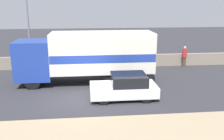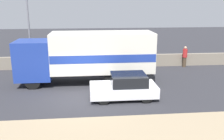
{
  "view_description": "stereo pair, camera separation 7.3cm",
  "coord_description": "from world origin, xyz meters",
  "px_view_note": "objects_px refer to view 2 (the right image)",
  "views": [
    {
      "loc": [
        0.44,
        -13.63,
        5.42
      ],
      "look_at": [
        1.95,
        1.37,
        1.29
      ],
      "focal_mm": 40.0,
      "sensor_mm": 36.0,
      "label": 1
    },
    {
      "loc": [
        0.51,
        -13.64,
        5.42
      ],
      "look_at": [
        1.95,
        1.37,
        1.29
      ],
      "focal_mm": 40.0,
      "sensor_mm": 36.0,
      "label": 2
    }
  ],
  "objects_px": {
    "box_truck": "(89,55)",
    "car_hatchback": "(125,87)",
    "pedestrian": "(185,56)",
    "street_lamp": "(28,18)"
  },
  "relations": [
    {
      "from": "box_truck",
      "to": "car_hatchback",
      "type": "height_order",
      "value": "box_truck"
    },
    {
      "from": "box_truck",
      "to": "pedestrian",
      "type": "distance_m",
      "value": 8.98
    },
    {
      "from": "box_truck",
      "to": "pedestrian",
      "type": "bearing_deg",
      "value": -156.03
    },
    {
      "from": "street_lamp",
      "to": "box_truck",
      "type": "bearing_deg",
      "value": -38.19
    },
    {
      "from": "box_truck",
      "to": "car_hatchback",
      "type": "bearing_deg",
      "value": 122.74
    },
    {
      "from": "street_lamp",
      "to": "pedestrian",
      "type": "distance_m",
      "value": 13.21
    },
    {
      "from": "street_lamp",
      "to": "box_truck",
      "type": "distance_m",
      "value": 6.33
    },
    {
      "from": "street_lamp",
      "to": "box_truck",
      "type": "relative_size",
      "value": 0.81
    },
    {
      "from": "street_lamp",
      "to": "box_truck",
      "type": "height_order",
      "value": "street_lamp"
    },
    {
      "from": "car_hatchback",
      "to": "pedestrian",
      "type": "bearing_deg",
      "value": -132.53
    }
  ]
}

